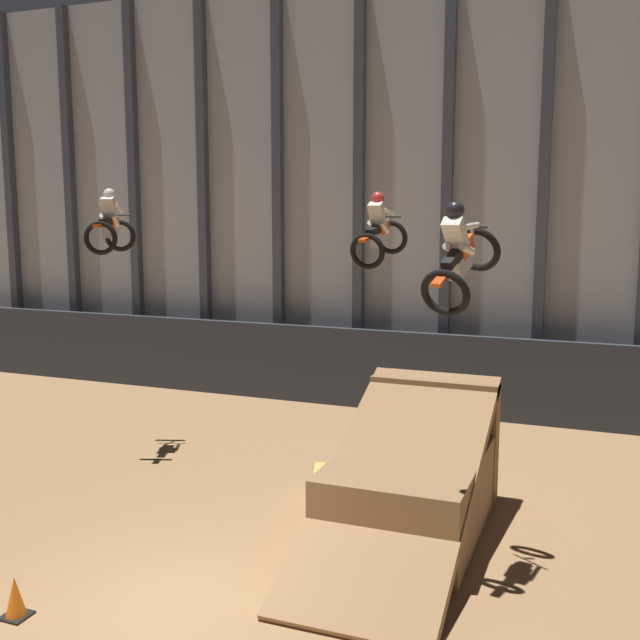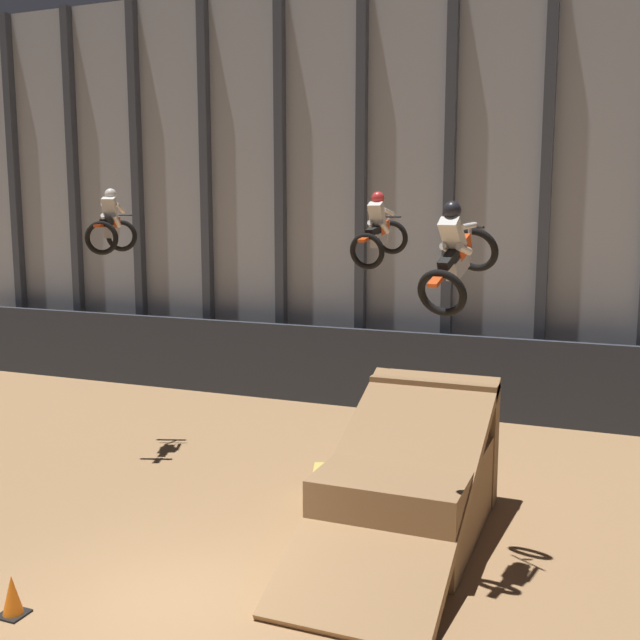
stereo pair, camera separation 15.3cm
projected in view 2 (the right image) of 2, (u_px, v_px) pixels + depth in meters
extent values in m
plane|color=#9E754C|center=(164.00, 606.00, 10.48)|extent=(60.00, 60.00, 0.00)
cube|color=#A3A8B2|center=(406.00, 191.00, 21.02)|extent=(32.00, 0.12, 12.02)
cube|color=#3D424C|center=(15.00, 195.00, 25.95)|extent=(0.28, 0.28, 12.02)
cube|color=#3D424C|center=(74.00, 194.00, 25.02)|extent=(0.28, 0.28, 12.02)
cube|color=#3D424C|center=(138.00, 194.00, 24.09)|extent=(0.28, 0.28, 12.02)
cube|color=#3D424C|center=(206.00, 193.00, 23.16)|extent=(0.28, 0.28, 12.02)
cube|color=#3D424C|center=(280.00, 192.00, 22.23)|extent=(0.28, 0.28, 12.02)
cube|color=#3D424C|center=(361.00, 192.00, 21.30)|extent=(0.28, 0.28, 12.02)
cube|color=#3D424C|center=(449.00, 191.00, 20.37)|extent=(0.28, 0.28, 12.02)
cube|color=#3D424C|center=(546.00, 190.00, 19.45)|extent=(0.28, 0.28, 12.02)
cube|color=#2D333D|center=(391.00, 371.00, 20.57)|extent=(31.36, 0.20, 2.22)
cube|color=#966F48|center=(410.00, 492.00, 12.88)|extent=(2.37, 3.85, 1.39)
cube|color=olive|center=(433.00, 438.00, 14.35)|extent=(2.42, 0.50, 2.32)
cube|color=#9E754C|center=(397.00, 482.00, 12.05)|extent=(2.42, 5.58, 2.51)
torus|color=black|center=(122.00, 236.00, 17.39)|extent=(0.73, 0.35, 0.73)
torus|color=black|center=(102.00, 238.00, 16.01)|extent=(0.73, 0.35, 0.73)
cube|color=#B7B7BC|center=(111.00, 232.00, 16.63)|extent=(0.34, 0.55, 0.28)
cube|color=#E54C19|center=(113.00, 222.00, 16.77)|extent=(0.33, 0.48, 0.24)
cube|color=black|center=(107.00, 222.00, 16.37)|extent=(0.34, 0.58, 0.12)
cube|color=#E54C19|center=(99.00, 226.00, 15.87)|extent=(0.25, 0.39, 0.06)
cylinder|color=#B7B7BC|center=(119.00, 226.00, 17.18)|extent=(0.14, 0.26, 0.53)
cylinder|color=black|center=(118.00, 215.00, 17.10)|extent=(0.63, 0.25, 0.04)
cube|color=silver|center=(110.00, 209.00, 16.53)|extent=(0.37, 0.40, 0.53)
sphere|color=silver|center=(111.00, 194.00, 16.58)|extent=(0.33, 0.33, 0.26)
cylinder|color=silver|center=(106.00, 221.00, 16.63)|extent=(0.24, 0.42, 0.33)
cylinder|color=silver|center=(116.00, 221.00, 16.62)|extent=(0.24, 0.42, 0.33)
cylinder|color=silver|center=(106.00, 208.00, 16.77)|extent=(0.25, 0.51, 0.25)
cylinder|color=silver|center=(120.00, 208.00, 16.76)|extent=(0.25, 0.51, 0.25)
torus|color=black|center=(391.00, 237.00, 15.91)|extent=(0.74, 0.27, 0.74)
torus|color=black|center=(367.00, 251.00, 14.71)|extent=(0.74, 0.27, 0.74)
cube|color=#B7B7BC|center=(379.00, 239.00, 15.23)|extent=(0.22, 0.57, 0.36)
cube|color=#E54C19|center=(381.00, 228.00, 15.32)|extent=(0.23, 0.49, 0.31)
cube|color=black|center=(374.00, 230.00, 14.97)|extent=(0.20, 0.58, 0.21)
cube|color=#E54C19|center=(364.00, 239.00, 14.55)|extent=(0.16, 0.37, 0.12)
cylinder|color=#B7B7BC|center=(388.00, 228.00, 15.68)|extent=(0.07, 0.18, 0.55)
cylinder|color=black|center=(387.00, 217.00, 15.58)|extent=(0.65, 0.18, 0.04)
cube|color=silver|center=(377.00, 215.00, 15.06)|extent=(0.31, 0.41, 0.53)
sphere|color=red|center=(378.00, 198.00, 15.05)|extent=(0.28, 0.31, 0.30)
cylinder|color=silver|center=(373.00, 227.00, 15.24)|extent=(0.14, 0.43, 0.28)
cylinder|color=silver|center=(384.00, 227.00, 15.13)|extent=(0.14, 0.43, 0.28)
cylinder|color=silver|center=(374.00, 212.00, 15.33)|extent=(0.11, 0.53, 0.18)
cylinder|color=silver|center=(388.00, 212.00, 15.19)|extent=(0.11, 0.53, 0.18)
torus|color=black|center=(475.00, 250.00, 11.45)|extent=(0.78, 0.50, 0.72)
torus|color=black|center=(442.00, 293.00, 10.44)|extent=(0.78, 0.50, 0.72)
cube|color=#B7B7BC|center=(457.00, 265.00, 10.86)|extent=(0.28, 0.61, 0.46)
cube|color=#E54C19|center=(460.00, 247.00, 10.89)|extent=(0.28, 0.53, 0.39)
cube|color=black|center=(450.00, 258.00, 10.59)|extent=(0.25, 0.58, 0.33)
cube|color=#E54C19|center=(437.00, 280.00, 10.25)|extent=(0.20, 0.37, 0.19)
cylinder|color=#B7B7BC|center=(470.00, 241.00, 11.21)|extent=(0.07, 0.07, 0.55)
cylinder|color=black|center=(467.00, 227.00, 11.07)|extent=(0.58, 0.39, 0.04)
cube|color=silver|center=(452.00, 234.00, 10.60)|extent=(0.35, 0.50, 0.50)
sphere|color=black|center=(452.00, 210.00, 10.53)|extent=(0.31, 0.38, 0.34)
cylinder|color=silver|center=(448.00, 249.00, 10.83)|extent=(0.18, 0.45, 0.20)
cylinder|color=silver|center=(464.00, 249.00, 10.70)|extent=(0.18, 0.45, 0.20)
cylinder|color=silver|center=(448.00, 226.00, 10.85)|extent=(0.17, 0.53, 0.11)
cylinder|color=silver|center=(469.00, 226.00, 10.68)|extent=(0.17, 0.53, 0.11)
cube|color=black|center=(13.00, 614.00, 10.26)|extent=(0.36, 0.36, 0.03)
cone|color=orange|center=(12.00, 594.00, 10.21)|extent=(0.28, 0.28, 0.55)
cube|color=#CCB751|center=(329.00, 484.00, 14.38)|extent=(0.85, 1.04, 0.56)
cube|color=#996623|center=(329.00, 484.00, 14.38)|extent=(0.33, 0.88, 0.57)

